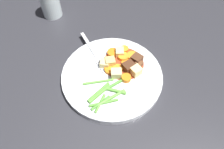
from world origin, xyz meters
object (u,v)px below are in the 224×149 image
at_px(meat_chunk_2, 129,67).
at_px(meat_chunk_1, 137,59).
at_px(potato_chunk_1, 120,52).
at_px(fork, 94,53).
at_px(meat_chunk_0, 139,64).
at_px(water_glass, 50,4).
at_px(carrot_slice_2, 118,69).
at_px(carrot_slice_6, 110,69).
at_px(potato_chunk_4, 117,72).
at_px(carrot_slice_0, 124,49).
at_px(potato_chunk_3, 136,71).
at_px(carrot_slice_5, 113,53).
at_px(carrot_slice_1, 126,63).
at_px(potato_chunk_2, 105,63).
at_px(potato_chunk_0, 110,62).
at_px(carrot_slice_7, 132,56).
at_px(carrot_slice_3, 127,77).
at_px(carrot_slice_4, 123,57).
at_px(dinner_plate, 112,76).

bearing_deg(meat_chunk_2, meat_chunk_1, -17.66).
bearing_deg(potato_chunk_1, fork, 107.32).
xyz_separation_m(meat_chunk_0, water_glass, (0.12, 0.36, 0.02)).
height_order(meat_chunk_0, fork, meat_chunk_0).
distance_m(carrot_slice_2, water_glass, 0.35).
distance_m(carrot_slice_6, potato_chunk_4, 0.03).
relative_size(meat_chunk_1, meat_chunk_2, 0.89).
bearing_deg(carrot_slice_0, potato_chunk_3, -138.00).
bearing_deg(fork, meat_chunk_1, -81.47).
bearing_deg(carrot_slice_5, meat_chunk_2, -117.90).
bearing_deg(carrot_slice_5, meat_chunk_0, -97.42).
height_order(carrot_slice_1, carrot_slice_2, carrot_slice_2).
bearing_deg(meat_chunk_1, meat_chunk_2, 162.34).
xyz_separation_m(potato_chunk_3, meat_chunk_0, (0.03, 0.00, -0.00)).
distance_m(carrot_slice_1, potato_chunk_1, 0.04).
distance_m(carrot_slice_1, water_glass, 0.35).
bearing_deg(meat_chunk_0, potato_chunk_1, 75.08).
height_order(carrot_slice_1, potato_chunk_2, potato_chunk_2).
relative_size(potato_chunk_0, potato_chunk_1, 0.97).
relative_size(carrot_slice_7, meat_chunk_1, 1.13).
bearing_deg(meat_chunk_0, potato_chunk_2, 111.74).
bearing_deg(potato_chunk_4, potato_chunk_0, 50.14).
height_order(carrot_slice_3, potato_chunk_3, potato_chunk_3).
bearing_deg(carrot_slice_4, meat_chunk_0, -100.57).
bearing_deg(carrot_slice_0, water_glass, 75.82).
bearing_deg(potato_chunk_2, dinner_plate, -123.98).
distance_m(meat_chunk_2, water_glass, 0.37).
bearing_deg(potato_chunk_2, carrot_slice_2, -90.32).
bearing_deg(potato_chunk_3, carrot_slice_7, 28.91).
bearing_deg(potato_chunk_3, carrot_slice_3, 144.98).
xyz_separation_m(meat_chunk_0, fork, (-0.01, 0.14, -0.01)).
height_order(carrot_slice_1, water_glass, water_glass).
distance_m(carrot_slice_5, carrot_slice_7, 0.06).
bearing_deg(water_glass, carrot_slice_1, -110.76).
distance_m(carrot_slice_0, carrot_slice_5, 0.04).
bearing_deg(fork, carrot_slice_4, -80.28).
height_order(carrot_slice_3, water_glass, water_glass).
xyz_separation_m(carrot_slice_4, potato_chunk_3, (-0.04, -0.05, 0.01)).
height_order(potato_chunk_1, meat_chunk_2, meat_chunk_2).
bearing_deg(carrot_slice_5, carrot_slice_1, -110.91).
distance_m(carrot_slice_4, potato_chunk_2, 0.06).
distance_m(carrot_slice_4, carrot_slice_7, 0.03).
bearing_deg(potato_chunk_3, carrot_slice_6, 103.27).
relative_size(potato_chunk_1, meat_chunk_1, 0.99).
relative_size(carrot_slice_5, potato_chunk_3, 1.18).
distance_m(carrot_slice_1, meat_chunk_1, 0.03).
height_order(potato_chunk_2, potato_chunk_4, potato_chunk_4).
relative_size(carrot_slice_3, fork, 0.18).
bearing_deg(carrot_slice_2, water_glass, 63.95).
height_order(carrot_slice_4, carrot_slice_7, carrot_slice_4).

